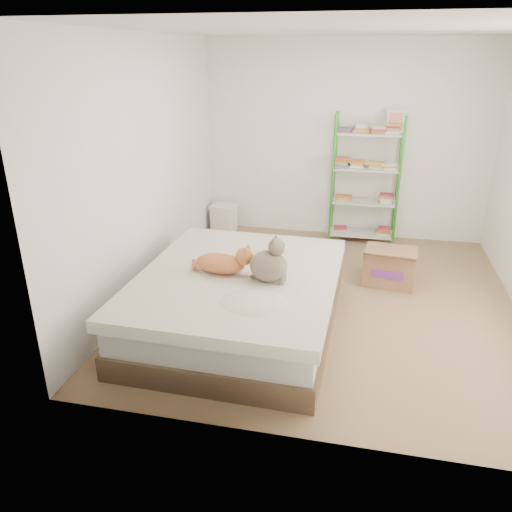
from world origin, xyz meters
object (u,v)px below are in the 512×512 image
(orange_cat, at_px, (220,261))
(cardboard_box, at_px, (390,266))
(grey_cat, at_px, (269,259))
(shelf_unit, at_px, (366,176))
(white_bin, at_px, (224,218))
(bed, at_px, (239,301))

(orange_cat, height_order, cardboard_box, orange_cat)
(grey_cat, relative_size, shelf_unit, 0.23)
(shelf_unit, distance_m, cardboard_box, 1.54)
(grey_cat, distance_m, white_bin, 3.01)
(shelf_unit, height_order, cardboard_box, shelf_unit)
(cardboard_box, xyz_separation_m, white_bin, (-2.29, 1.29, 0.00))
(shelf_unit, bearing_deg, bed, -112.00)
(grey_cat, relative_size, white_bin, 1.05)
(shelf_unit, bearing_deg, cardboard_box, -75.90)
(bed, xyz_separation_m, grey_cat, (0.30, -0.09, 0.48))
(bed, distance_m, shelf_unit, 2.93)
(grey_cat, bearing_deg, shelf_unit, -12.03)
(bed, height_order, shelf_unit, shelf_unit)
(grey_cat, height_order, shelf_unit, shelf_unit)
(grey_cat, bearing_deg, bed, 76.94)
(bed, height_order, grey_cat, grey_cat)
(orange_cat, xyz_separation_m, white_bin, (-0.72, 2.62, -0.47))
(grey_cat, bearing_deg, white_bin, 27.31)
(bed, bearing_deg, orange_cat, -177.67)
(orange_cat, height_order, white_bin, orange_cat)
(grey_cat, relative_size, cardboard_box, 0.68)
(white_bin, bearing_deg, bed, -71.35)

